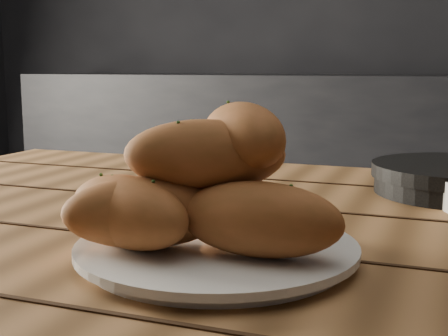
% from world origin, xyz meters
% --- Properties ---
extents(counter, '(2.80, 0.60, 0.90)m').
position_xyz_m(counter, '(0.00, 1.70, 0.45)').
color(counter, black).
rests_on(counter, ground).
extents(table, '(1.38, 0.97, 0.75)m').
position_xyz_m(table, '(0.40, -0.43, 0.65)').
color(table, '#9C683A').
rests_on(table, ground).
extents(plate, '(0.28, 0.28, 0.02)m').
position_xyz_m(plate, '(0.42, -0.58, 0.76)').
color(plate, white).
rests_on(plate, table).
extents(bread_rolls, '(0.30, 0.25, 0.14)m').
position_xyz_m(bread_rolls, '(0.40, -0.58, 0.82)').
color(bread_rolls, '#AA5B2F').
rests_on(bread_rolls, plate).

